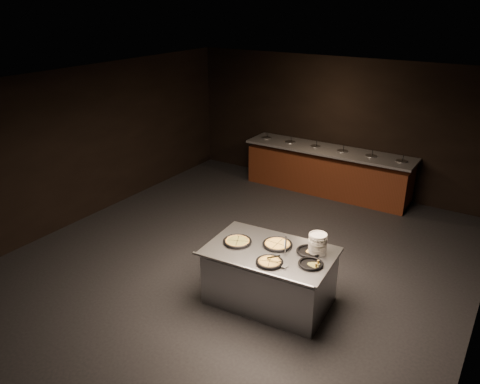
{
  "coord_description": "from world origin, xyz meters",
  "views": [
    {
      "loc": [
        3.59,
        -5.62,
        4.06
      ],
      "look_at": [
        -0.19,
        0.3,
        1.11
      ],
      "focal_mm": 35.0,
      "sensor_mm": 36.0,
      "label": 1
    }
  ],
  "objects_px": {
    "plate_stack": "(318,244)",
    "serving_counter": "(270,277)",
    "pan_veggie_whole": "(237,241)",
    "pan_cheese_whole": "(277,244)"
  },
  "relations": [
    {
      "from": "plate_stack",
      "to": "serving_counter",
      "type": "bearing_deg",
      "value": -153.39
    },
    {
      "from": "serving_counter",
      "to": "pan_cheese_whole",
      "type": "xyz_separation_m",
      "value": [
        0.02,
        0.17,
        0.45
      ]
    },
    {
      "from": "pan_veggie_whole",
      "to": "pan_cheese_whole",
      "type": "xyz_separation_m",
      "value": [
        0.52,
        0.23,
        0.0
      ]
    },
    {
      "from": "plate_stack",
      "to": "pan_veggie_whole",
      "type": "bearing_deg",
      "value": -161.83
    },
    {
      "from": "serving_counter",
      "to": "pan_veggie_whole",
      "type": "bearing_deg",
      "value": -176.72
    },
    {
      "from": "serving_counter",
      "to": "pan_cheese_whole",
      "type": "distance_m",
      "value": 0.48
    },
    {
      "from": "serving_counter",
      "to": "plate_stack",
      "type": "xyz_separation_m",
      "value": [
        0.57,
        0.28,
        0.57
      ]
    },
    {
      "from": "serving_counter",
      "to": "pan_cheese_whole",
      "type": "relative_size",
      "value": 4.3
    },
    {
      "from": "serving_counter",
      "to": "pan_veggie_whole",
      "type": "height_order",
      "value": "pan_veggie_whole"
    },
    {
      "from": "serving_counter",
      "to": "pan_cheese_whole",
      "type": "height_order",
      "value": "pan_cheese_whole"
    }
  ]
}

